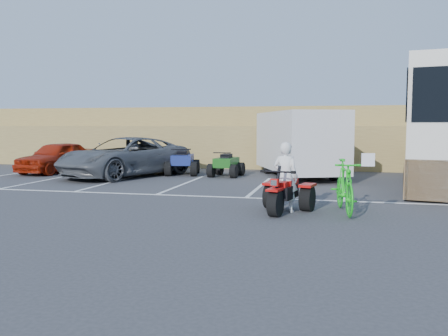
% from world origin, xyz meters
% --- Properties ---
extents(ground, '(100.00, 100.00, 0.00)m').
position_xyz_m(ground, '(0.00, 0.00, 0.00)').
color(ground, '#363638').
rests_on(ground, ground).
extents(parking_stripes, '(28.00, 5.16, 0.01)m').
position_xyz_m(parking_stripes, '(0.87, 4.07, 0.00)').
color(parking_stripes, white).
rests_on(parking_stripes, ground).
extents(grass_embankment, '(40.00, 8.50, 3.10)m').
position_xyz_m(grass_embankment, '(0.00, 15.48, 1.42)').
color(grass_embankment, olive).
rests_on(grass_embankment, ground).
extents(red_trike_atv, '(1.52, 1.83, 1.05)m').
position_xyz_m(red_trike_atv, '(1.26, 0.34, 0.00)').
color(red_trike_atv, '#B50C0A').
rests_on(red_trike_atv, ground).
extents(rider, '(0.68, 0.52, 1.66)m').
position_xyz_m(rider, '(1.29, 0.49, 0.83)').
color(rider, white).
rests_on(rider, ground).
extents(green_dirt_bike, '(0.89, 2.16, 1.26)m').
position_xyz_m(green_dirt_bike, '(2.66, 0.65, 0.63)').
color(green_dirt_bike, '#14BF19').
rests_on(green_dirt_bike, ground).
extents(grey_pickup, '(4.63, 6.24, 1.58)m').
position_xyz_m(grey_pickup, '(-5.76, 6.87, 0.79)').
color(grey_pickup, '#4C5055').
rests_on(grey_pickup, ground).
extents(red_car, '(2.16, 4.16, 1.35)m').
position_xyz_m(red_car, '(-9.33, 7.69, 0.68)').
color(red_car, '#9B1D08').
rests_on(red_car, ground).
extents(cargo_trailer, '(4.08, 5.96, 2.58)m').
position_xyz_m(cargo_trailer, '(1.03, 8.31, 1.40)').
color(cargo_trailer, silver).
rests_on(cargo_trailer, ground).
extents(quad_atv_blue, '(1.60, 1.95, 1.13)m').
position_xyz_m(quad_atv_blue, '(-3.71, 8.02, 0.00)').
color(quad_atv_blue, navy).
rests_on(quad_atv_blue, ground).
extents(quad_atv_green, '(1.28, 1.64, 1.01)m').
position_xyz_m(quad_atv_green, '(-1.80, 7.80, 0.00)').
color(quad_atv_green, '#134E11').
rests_on(quad_atv_green, ground).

